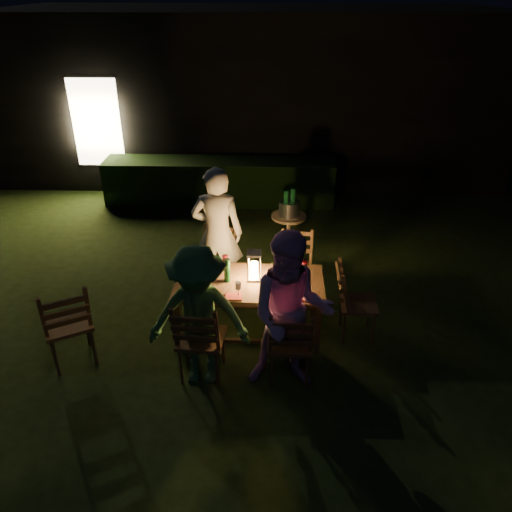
{
  "coord_description": "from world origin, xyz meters",
  "views": [
    {
      "loc": [
        0.44,
        -4.99,
        3.68
      ],
      "look_at": [
        0.29,
        0.03,
        0.89
      ],
      "focal_mm": 35.0,
      "sensor_mm": 36.0,
      "label": 1
    }
  ],
  "objects_px": {
    "ice_bucket": "(289,208)",
    "chair_far_right": "(295,279)",
    "person_opp_right": "(291,314)",
    "dining_table": "(249,287)",
    "chair_far_left": "(219,276)",
    "person_opp_left": "(199,318)",
    "person_house_side": "(217,234)",
    "chair_near_left": "(202,352)",
    "lantern": "(254,267)",
    "chair_end": "(356,314)",
    "bottle_bucket_b": "(293,204)",
    "bottle_bucket_a": "(286,206)",
    "chair_near_right": "(289,356)",
    "side_table": "(289,220)",
    "chair_spare": "(71,337)",
    "bottle_table": "(227,270)"
  },
  "relations": [
    {
      "from": "chair_end",
      "to": "bottle_table",
      "type": "height_order",
      "value": "bottle_table"
    },
    {
      "from": "side_table",
      "to": "chair_far_left",
      "type": "bearing_deg",
      "value": -130.8
    },
    {
      "from": "side_table",
      "to": "bottle_bucket_a",
      "type": "bearing_deg",
      "value": -141.34
    },
    {
      "from": "person_house_side",
      "to": "side_table",
      "type": "distance_m",
      "value": 1.42
    },
    {
      "from": "chair_spare",
      "to": "person_opp_right",
      "type": "relative_size",
      "value": 0.62
    },
    {
      "from": "chair_near_left",
      "to": "person_house_side",
      "type": "relative_size",
      "value": 0.59
    },
    {
      "from": "chair_near_right",
      "to": "bottle_bucket_a",
      "type": "relative_size",
      "value": 3.04
    },
    {
      "from": "chair_near_left",
      "to": "person_opp_right",
      "type": "bearing_deg",
      "value": 1.04
    },
    {
      "from": "bottle_bucket_b",
      "to": "bottle_table",
      "type": "bearing_deg",
      "value": -112.83
    },
    {
      "from": "dining_table",
      "to": "chair_far_left",
      "type": "height_order",
      "value": "chair_far_left"
    },
    {
      "from": "ice_bucket",
      "to": "bottle_bucket_a",
      "type": "bearing_deg",
      "value": -141.34
    },
    {
      "from": "chair_spare",
      "to": "bottle_bucket_b",
      "type": "distance_m",
      "value": 3.52
    },
    {
      "from": "chair_near_left",
      "to": "person_opp_left",
      "type": "relative_size",
      "value": 0.66
    },
    {
      "from": "side_table",
      "to": "bottle_bucket_b",
      "type": "xyz_separation_m",
      "value": [
        0.05,
        0.04,
        0.24
      ]
    },
    {
      "from": "person_house_side",
      "to": "lantern",
      "type": "bearing_deg",
      "value": 123.0
    },
    {
      "from": "ice_bucket",
      "to": "chair_far_right",
      "type": "bearing_deg",
      "value": -86.52
    },
    {
      "from": "person_opp_right",
      "to": "ice_bucket",
      "type": "height_order",
      "value": "person_opp_right"
    },
    {
      "from": "side_table",
      "to": "chair_spare",
      "type": "bearing_deg",
      "value": -134.43
    },
    {
      "from": "bottle_bucket_b",
      "to": "person_opp_left",
      "type": "bearing_deg",
      "value": -110.46
    },
    {
      "from": "lantern",
      "to": "bottle_table",
      "type": "xyz_separation_m",
      "value": [
        -0.3,
        -0.04,
        -0.02
      ]
    },
    {
      "from": "chair_far_right",
      "to": "person_house_side",
      "type": "height_order",
      "value": "person_house_side"
    },
    {
      "from": "dining_table",
      "to": "chair_near_left",
      "type": "height_order",
      "value": "chair_near_left"
    },
    {
      "from": "chair_far_left",
      "to": "person_house_side",
      "type": "distance_m",
      "value": 0.59
    },
    {
      "from": "chair_near_right",
      "to": "side_table",
      "type": "bearing_deg",
      "value": 87.97
    },
    {
      "from": "chair_near_right",
      "to": "chair_far_right",
      "type": "relative_size",
      "value": 1.05
    },
    {
      "from": "chair_far_right",
      "to": "chair_end",
      "type": "bearing_deg",
      "value": 133.54
    },
    {
      "from": "side_table",
      "to": "bottle_bucket_a",
      "type": "distance_m",
      "value": 0.25
    },
    {
      "from": "bottle_bucket_a",
      "to": "bottle_bucket_b",
      "type": "distance_m",
      "value": 0.13
    },
    {
      "from": "person_opp_right",
      "to": "bottle_bucket_b",
      "type": "xyz_separation_m",
      "value": [
        0.11,
        2.73,
        -0.02
      ]
    },
    {
      "from": "chair_far_right",
      "to": "bottle_table",
      "type": "bearing_deg",
      "value": 45.93
    },
    {
      "from": "chair_near_left",
      "to": "ice_bucket",
      "type": "distance_m",
      "value": 2.83
    },
    {
      "from": "chair_end",
      "to": "bottle_table",
      "type": "bearing_deg",
      "value": -89.68
    },
    {
      "from": "chair_end",
      "to": "bottle_bucket_b",
      "type": "xyz_separation_m",
      "value": [
        -0.68,
        1.92,
        0.55
      ]
    },
    {
      "from": "chair_far_left",
      "to": "chair_end",
      "type": "height_order",
      "value": "chair_far_left"
    },
    {
      "from": "person_opp_left",
      "to": "chair_near_left",
      "type": "bearing_deg",
      "value": 91.82
    },
    {
      "from": "person_house_side",
      "to": "ice_bucket",
      "type": "height_order",
      "value": "person_house_side"
    },
    {
      "from": "chair_far_right",
      "to": "person_opp_left",
      "type": "distance_m",
      "value": 1.94
    },
    {
      "from": "bottle_bucket_a",
      "to": "chair_near_right",
      "type": "bearing_deg",
      "value": -90.21
    },
    {
      "from": "person_opp_right",
      "to": "bottle_bucket_a",
      "type": "relative_size",
      "value": 5.36
    },
    {
      "from": "chair_near_left",
      "to": "lantern",
      "type": "relative_size",
      "value": 2.96
    },
    {
      "from": "person_opp_left",
      "to": "ice_bucket",
      "type": "bearing_deg",
      "value": 71.19
    },
    {
      "from": "bottle_bucket_a",
      "to": "lantern",
      "type": "bearing_deg",
      "value": -102.63
    },
    {
      "from": "chair_far_left",
      "to": "ice_bucket",
      "type": "xyz_separation_m",
      "value": [
        0.93,
        1.08,
        0.5
      ]
    },
    {
      "from": "chair_near_right",
      "to": "bottle_bucket_a",
      "type": "height_order",
      "value": "bottle_bucket_a"
    },
    {
      "from": "lantern",
      "to": "side_table",
      "type": "xyz_separation_m",
      "value": [
        0.45,
        1.81,
        -0.25
      ]
    },
    {
      "from": "ice_bucket",
      "to": "bottle_bucket_b",
      "type": "relative_size",
      "value": 0.94
    },
    {
      "from": "chair_end",
      "to": "chair_near_left",
      "type": "bearing_deg",
      "value": -65.04
    },
    {
      "from": "chair_near_left",
      "to": "person_opp_left",
      "type": "bearing_deg",
      "value": -84.06
    },
    {
      "from": "chair_spare",
      "to": "bottle_bucket_a",
      "type": "relative_size",
      "value": 3.34
    },
    {
      "from": "chair_far_left",
      "to": "bottle_bucket_a",
      "type": "distance_m",
      "value": 1.47
    }
  ]
}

